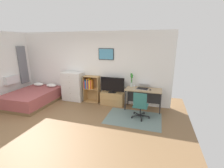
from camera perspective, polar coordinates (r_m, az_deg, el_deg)
name	(u,v)px	position (r m, az deg, el deg)	size (l,w,h in m)	color
ground_plane	(56,130)	(4.65, -20.04, -15.62)	(7.20, 7.20, 0.00)	brown
wall_back_with_posters	(91,67)	(6.18, -7.66, 6.15)	(6.12, 0.09, 2.70)	white
area_rug	(133,118)	(5.02, 7.83, -12.34)	(1.70, 1.20, 0.01)	slate
bed	(33,97)	(6.73, -27.02, -4.33)	(1.52, 2.02, 0.63)	brown
dresser	(73,86)	(6.44, -14.24, -0.88)	(0.83, 0.46, 1.16)	silver
bookshelf	(91,87)	(6.14, -7.82, -1.07)	(0.61, 0.30, 1.04)	tan
tv_stand	(113,98)	(5.90, 0.19, -5.32)	(0.87, 0.41, 0.49)	tan
television	(112,85)	(5.71, 0.13, -0.38)	(0.90, 0.16, 0.58)	black
desk	(144,92)	(5.57, 11.56, -3.00)	(1.23, 0.58, 0.74)	tan
office_chair	(140,105)	(4.85, 10.36, -7.53)	(0.56, 0.58, 0.86)	#232326
laptop	(143,86)	(5.53, 11.37, -0.91)	(0.45, 0.47, 0.17)	#B7B7BC
computer_mouse	(150,90)	(5.38, 13.94, -2.07)	(0.06, 0.10, 0.03)	#262628
bamboo_vase	(132,80)	(5.60, 7.23, 1.54)	(0.10, 0.11, 0.50)	silver
wine_glass	(134,85)	(5.36, 8.19, -0.51)	(0.07, 0.07, 0.18)	silver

